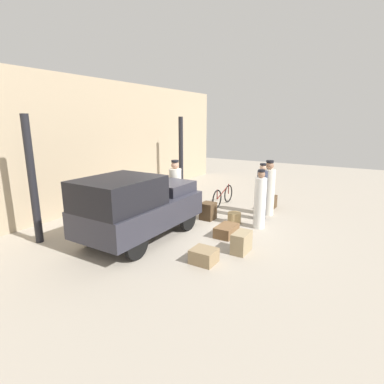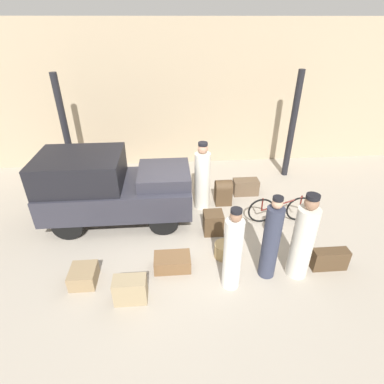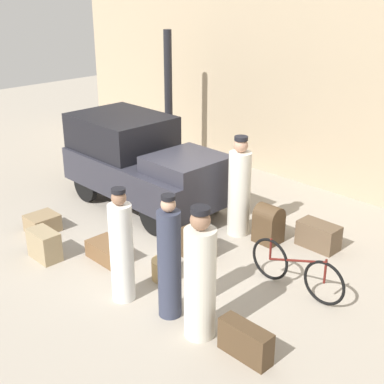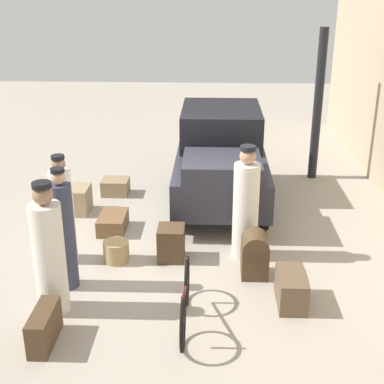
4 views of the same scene
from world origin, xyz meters
TOP-DOWN VIEW (x-y plane):
  - ground_plane at (0.00, 0.00)m, footprint 30.00×30.00m
  - station_building_facade at (0.00, 4.08)m, footprint 16.00×0.15m
  - canopy_pillar_left at (-3.22, 2.75)m, footprint 0.19×0.19m
  - canopy_pillar_right at (3.45, 2.75)m, footprint 0.19×0.19m
  - truck at (-1.75, 0.68)m, footprint 3.51×1.70m
  - bicycle at (2.40, 0.20)m, footprint 1.64×0.04m
  - wicker_basket at (0.79, -0.97)m, footprint 0.40×0.40m
  - porter_carrying_trunk at (0.53, 1.05)m, footprint 0.40×0.40m
  - porter_standing_middle at (2.15, -1.56)m, footprint 0.41×0.41m
  - conductor_in_dark_uniform at (0.78, -1.75)m, footprint 0.34×0.34m
  - porter_with_bicycle at (1.54, -1.54)m, footprint 0.32×0.32m
  - suitcase_tan_flat at (-1.08, -1.97)m, footprint 0.59×0.33m
  - trunk_umber_medium at (-2.02, -1.47)m, footprint 0.49×0.54m
  - suitcase_small_leather at (1.87, 1.61)m, footprint 0.71×0.37m
  - trunk_barrel_dark at (1.13, 1.17)m, footprint 0.44×0.39m
  - trunk_large_brown at (0.67, -0.11)m, footprint 0.45×0.41m
  - trunk_wicker_pale at (-0.32, -1.22)m, footprint 0.74×0.46m
  - suitcase_black_upright at (2.86, -1.47)m, footprint 0.72×0.24m

SIDE VIEW (x-z plane):
  - ground_plane at x=0.00m, z-range 0.00..0.00m
  - trunk_wicker_pale at x=-0.32m, z-range 0.00..0.29m
  - trunk_umber_medium at x=-2.02m, z-range 0.00..0.32m
  - wicker_basket at x=0.79m, z-range 0.00..0.33m
  - suitcase_small_leather at x=1.87m, z-range 0.00..0.45m
  - suitcase_black_upright at x=2.86m, z-range 0.00..0.45m
  - suitcase_tan_flat at x=-1.08m, z-range 0.00..0.50m
  - trunk_large_brown at x=0.67m, z-range 0.00..0.54m
  - bicycle at x=2.40m, z-range -0.01..0.71m
  - trunk_barrel_dark at x=1.13m, z-range 0.01..0.71m
  - conductor_in_dark_uniform at x=0.78m, z-range -0.07..1.66m
  - porter_standing_middle at x=2.15m, z-range -0.08..1.74m
  - porter_with_bicycle at x=1.54m, z-range -0.06..1.73m
  - porter_carrying_trunk at x=0.53m, z-range -0.08..1.76m
  - truck at x=-1.75m, z-range 0.06..1.81m
  - canopy_pillar_left at x=-3.22m, z-range 0.00..3.23m
  - canopy_pillar_right at x=3.45m, z-range 0.00..3.23m
  - station_building_facade at x=0.00m, z-range 0.00..4.50m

